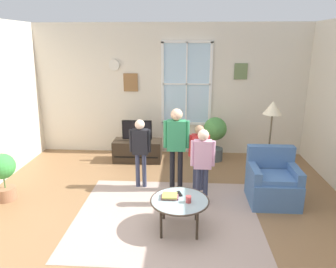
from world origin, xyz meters
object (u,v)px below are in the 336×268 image
(potted_plant_corner, at_px, (3,173))
(person_green_shirt, at_px, (176,140))
(cup, at_px, (188,199))
(person_black_shirt, at_px, (140,146))
(person_red_shirt, at_px, (199,150))
(person_pink_shirt, at_px, (203,159))
(potted_plant_by_window, at_px, (215,135))
(armchair, at_px, (272,183))
(television, at_px, (137,130))
(floor_lamp, at_px, (272,117))
(book_stack, at_px, (170,196))
(remote_near_books, at_px, (180,194))
(coffee_table, at_px, (180,202))
(tv_stand, at_px, (138,150))

(potted_plant_corner, bearing_deg, person_green_shirt, 10.70)
(cup, bearing_deg, person_black_shirt, 121.80)
(person_red_shirt, height_order, person_pink_shirt, person_pink_shirt)
(person_pink_shirt, distance_m, potted_plant_by_window, 2.05)
(armchair, relative_size, person_black_shirt, 0.70)
(person_red_shirt, bearing_deg, television, 133.34)
(person_red_shirt, distance_m, potted_plant_corner, 3.23)
(person_green_shirt, height_order, floor_lamp, floor_lamp)
(book_stack, xyz_separation_m, person_black_shirt, (-0.58, 1.24, 0.31))
(remote_near_books, distance_m, person_pink_shirt, 0.72)
(coffee_table, xyz_separation_m, floor_lamp, (1.52, 1.41, 0.88))
(person_green_shirt, bearing_deg, coffee_table, -85.85)
(person_green_shirt, xyz_separation_m, person_red_shirt, (0.38, 0.01, -0.18))
(floor_lamp, bearing_deg, armchair, -93.79)
(television, distance_m, person_black_shirt, 1.31)
(cup, distance_m, person_black_shirt, 1.61)
(armchair, relative_size, remote_near_books, 6.21)
(book_stack, height_order, remote_near_books, book_stack)
(remote_near_books, xyz_separation_m, person_red_shirt, (0.30, 1.06, 0.28))
(television, distance_m, book_stack, 2.67)
(book_stack, distance_m, person_red_shirt, 1.28)
(book_stack, relative_size, potted_plant_corner, 0.30)
(person_pink_shirt, relative_size, floor_lamp, 0.80)
(coffee_table, bearing_deg, person_pink_shirt, 64.64)
(armchair, bearing_deg, person_pink_shirt, -170.87)
(person_red_shirt, height_order, potted_plant_corner, person_red_shirt)
(remote_near_books, height_order, person_green_shirt, person_green_shirt)
(person_green_shirt, distance_m, person_pink_shirt, 0.67)
(armchair, xyz_separation_m, coffee_table, (-1.49, -0.89, 0.09))
(armchair, bearing_deg, floor_lamp, 86.21)
(television, height_order, remote_near_books, television)
(television, xyz_separation_m, person_black_shirt, (0.26, -1.28, 0.08))
(coffee_table, bearing_deg, potted_plant_by_window, 75.47)
(armchair, xyz_separation_m, potted_plant_corner, (-4.37, -0.21, 0.16))
(tv_stand, xyz_separation_m, floor_lamp, (2.49, -1.17, 1.07))
(armchair, xyz_separation_m, person_red_shirt, (-1.19, 0.33, 0.41))
(book_stack, height_order, person_red_shirt, person_red_shirt)
(tv_stand, relative_size, book_stack, 4.28)
(television, distance_m, person_green_shirt, 1.64)
(television, xyz_separation_m, coffee_table, (0.98, -2.57, -0.28))
(person_pink_shirt, bearing_deg, book_stack, -125.79)
(potted_plant_by_window, height_order, floor_lamp, floor_lamp)
(potted_plant_corner, distance_m, floor_lamp, 4.54)
(cup, distance_m, potted_plant_by_window, 2.83)
(television, bearing_deg, tv_stand, 90.00)
(armchair, relative_size, potted_plant_corner, 1.09)
(book_stack, relative_size, person_black_shirt, 0.19)
(remote_near_books, bearing_deg, coffee_table, -88.31)
(tv_stand, height_order, person_black_shirt, person_black_shirt)
(television, height_order, person_black_shirt, person_black_shirt)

